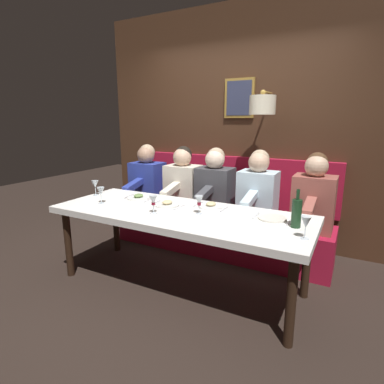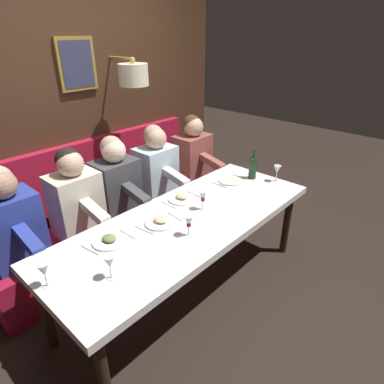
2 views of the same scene
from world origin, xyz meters
The scene contains 19 objects.
ground_plane centered at (0.00, 0.00, 0.00)m, with size 12.00×12.00×0.00m, color black.
dining_table centered at (0.00, 0.00, 0.68)m, with size 0.90×2.36×0.74m.
banquette_bench centered at (0.89, 0.00, 0.23)m, with size 0.52×2.56×0.45m, color maroon.
back_wall_panel centered at (1.46, -0.01, 1.37)m, with size 0.59×3.76×2.90m.
diner_nearest centered at (0.88, -1.04, 0.82)m, with size 0.60×0.40×0.79m.
diner_near centered at (0.88, -0.47, 0.82)m, with size 0.60×0.40×0.79m.
diner_middle centered at (0.88, 0.04, 0.82)m, with size 0.60×0.40×0.79m.
diner_far centered at (0.88, 0.46, 0.82)m, with size 0.60×0.40×0.79m.
diner_farthest centered at (0.88, 0.99, 0.82)m, with size 0.60×0.40×0.79m.
place_setting_0 centered at (0.17, -0.80, 0.75)m, with size 0.24×0.31×0.01m.
place_setting_1 centered at (0.19, 0.60, 0.75)m, with size 0.24×0.32×0.05m.
place_setting_2 centered at (0.26, -0.20, 0.75)m, with size 0.24×0.31×0.05m.
place_setting_3 centered at (0.11, 0.20, 0.75)m, with size 0.24×0.32×0.05m.
wine_glass_0 centered at (-0.16, -1.11, 0.86)m, with size 0.07×0.07×0.16m.
wine_glass_1 centered at (-0.16, 0.17, 0.86)m, with size 0.07×0.07×0.16m.
wine_glass_2 centered at (0.09, 1.11, 0.86)m, with size 0.07×0.07×0.16m.
wine_glass_3 centered at (0.01, -0.20, 0.86)m, with size 0.07×0.07×0.16m.
wine_glass_4 centered at (-0.13, 0.82, 0.86)m, with size 0.07×0.07×0.16m.
wine_bottle centered at (0.05, -1.01, 0.86)m, with size 0.08×0.08×0.30m.
Camera 1 is at (-2.33, -1.37, 1.56)m, focal length 29.05 mm.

